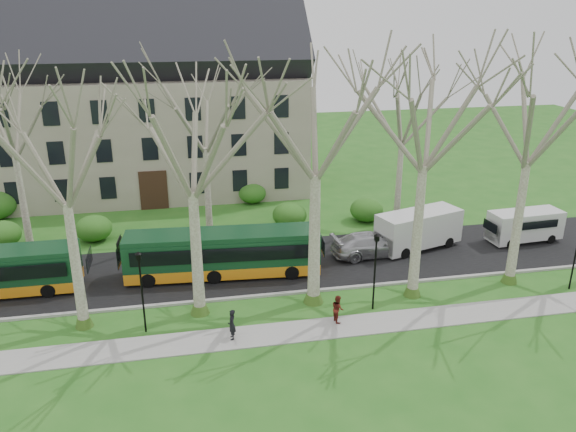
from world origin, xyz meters
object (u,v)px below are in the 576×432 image
(sedan, at_px, (372,244))
(pedestrian_a, at_px, (232,325))
(bus_follow, at_px, (223,253))
(van_b, at_px, (525,226))
(van_a, at_px, (418,230))
(pedestrian_b, at_px, (338,308))

(sedan, height_order, pedestrian_a, pedestrian_a)
(bus_follow, bearing_deg, van_b, 7.51)
(van_a, height_order, van_b, van_a)
(sedan, distance_m, van_a, 3.56)
(van_b, distance_m, pedestrian_a, 22.84)
(van_a, xyz_separation_m, pedestrian_b, (-7.95, -8.19, -0.55))
(pedestrian_b, bearing_deg, sedan, -36.57)
(van_b, bearing_deg, pedestrian_b, -156.87)
(van_a, xyz_separation_m, van_b, (7.73, -0.33, -0.19))
(van_a, bearing_deg, sedan, 172.52)
(van_a, bearing_deg, van_b, -19.27)
(bus_follow, xyz_separation_m, van_b, (20.99, 1.27, -0.35))
(van_a, relative_size, pedestrian_a, 3.76)
(van_b, bearing_deg, bus_follow, 179.97)
(bus_follow, distance_m, sedan, 9.87)
(sedan, height_order, van_b, van_b)
(pedestrian_a, bearing_deg, van_a, 124.52)
(sedan, height_order, pedestrian_b, sedan)
(van_b, distance_m, pedestrian_b, 17.55)
(bus_follow, distance_m, van_a, 13.36)
(sedan, relative_size, pedestrian_b, 3.65)
(pedestrian_a, bearing_deg, sedan, 130.81)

